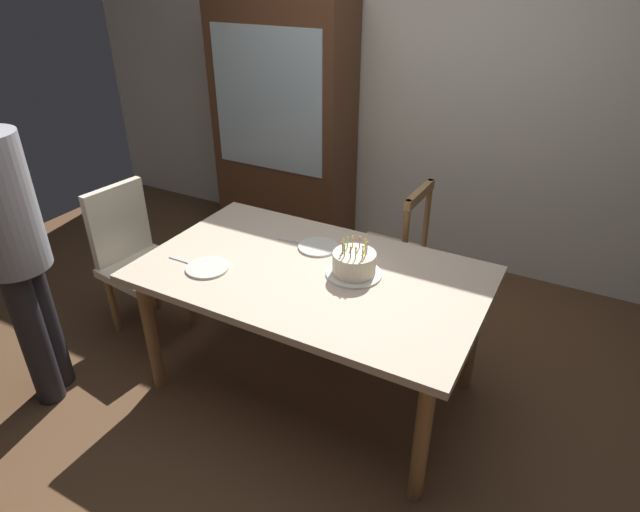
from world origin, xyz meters
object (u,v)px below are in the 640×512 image
at_px(dining_table, 311,285).
at_px(person_celebrant, 11,241).
at_px(chair_upholstered, 134,253).
at_px(birthday_cake, 354,264).
at_px(plate_near_celebrant, 207,268).
at_px(plate_far_side, 318,247).
at_px(chair_spindle_back, 388,256).
at_px(china_cabinet, 284,127).

bearing_deg(dining_table, person_celebrant, -150.05).
bearing_deg(person_celebrant, chair_upholstered, 89.91).
xyz_separation_m(birthday_cake, plate_near_celebrant, (-0.68, -0.30, -0.05)).
relative_size(plate_near_celebrant, person_celebrant, 0.13).
height_order(birthday_cake, plate_far_side, birthday_cake).
xyz_separation_m(dining_table, plate_far_side, (-0.09, 0.23, 0.09)).
bearing_deg(chair_upholstered, chair_spindle_back, 32.21).
height_order(dining_table, plate_far_side, plate_far_side).
bearing_deg(dining_table, china_cabinet, 125.82).
height_order(chair_spindle_back, chair_upholstered, same).
bearing_deg(plate_near_celebrant, birthday_cake, 24.04).
bearing_deg(chair_spindle_back, plate_far_side, -107.01).
height_order(chair_spindle_back, person_celebrant, person_celebrant).
distance_m(chair_spindle_back, chair_upholstered, 1.60).
height_order(dining_table, birthday_cake, birthday_cake).
relative_size(chair_upholstered, china_cabinet, 0.50).
distance_m(chair_spindle_back, person_celebrant, 2.12).
xyz_separation_m(plate_far_side, china_cabinet, (-1.04, 1.33, 0.19)).
distance_m(dining_table, plate_near_celebrant, 0.54).
xyz_separation_m(dining_table, chair_spindle_back, (0.10, 0.84, -0.22)).
bearing_deg(plate_near_celebrant, china_cabinet, 109.94).
height_order(chair_upholstered, person_celebrant, person_celebrant).
relative_size(dining_table, chair_upholstered, 1.82).
distance_m(dining_table, chair_upholstered, 1.26).
relative_size(birthday_cake, person_celebrant, 0.17).
height_order(birthday_cake, person_celebrant, person_celebrant).
xyz_separation_m(birthday_cake, chair_upholstered, (-1.46, -0.09, -0.28)).
xyz_separation_m(chair_upholstered, china_cabinet, (0.13, 1.57, 0.42)).
height_order(plate_far_side, chair_spindle_back, chair_spindle_back).
height_order(dining_table, person_celebrant, person_celebrant).
relative_size(plate_near_celebrant, chair_upholstered, 0.23).
bearing_deg(chair_upholstered, china_cabinet, 85.34).
xyz_separation_m(dining_table, person_celebrant, (-1.25, -0.72, 0.27)).
relative_size(plate_far_side, person_celebrant, 0.13).
bearing_deg(china_cabinet, plate_near_celebrant, -70.06).
distance_m(dining_table, birthday_cake, 0.26).
bearing_deg(birthday_cake, plate_near_celebrant, -155.96).
bearing_deg(person_celebrant, plate_far_side, 39.28).
height_order(dining_table, chair_spindle_back, chair_spindle_back).
bearing_deg(person_celebrant, china_cabinet, 86.75).
xyz_separation_m(plate_near_celebrant, chair_spindle_back, (0.57, 1.07, -0.30)).
relative_size(birthday_cake, plate_near_celebrant, 1.27).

